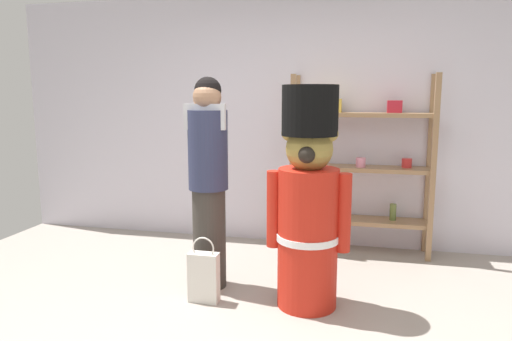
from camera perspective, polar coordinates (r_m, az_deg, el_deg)
The scene contains 5 objects.
back_wall at distance 4.92m, azimuth 5.66°, elevation 6.08°, with size 6.40×0.12×2.60m, color silver.
merchandise_shelf at distance 4.70m, azimuth 12.66°, elevation 0.81°, with size 1.37×0.35×1.77m.
teddy_bear_guard at distance 3.40m, azimuth 6.46°, elevation -4.08°, with size 0.62×0.46×1.64m.
person_shopper at distance 3.73m, azimuth -5.88°, elevation -0.94°, with size 0.33×0.32×1.71m.
shopping_bag at distance 3.64m, azimuth -6.46°, elevation -12.81°, with size 0.23×0.10×0.51m.
Camera 1 is at (0.63, -2.67, 1.56)m, focal length 32.49 mm.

